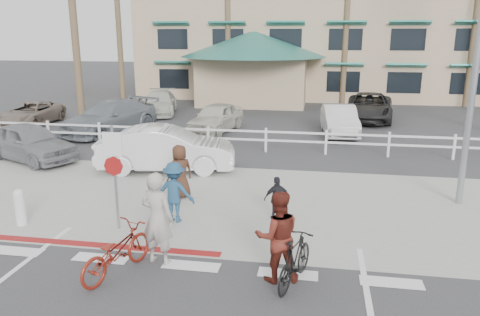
% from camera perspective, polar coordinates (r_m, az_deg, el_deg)
% --- Properties ---
extents(ground, '(140.00, 140.00, 0.00)m').
position_cam_1_polar(ground, '(9.50, -6.96, -14.67)').
color(ground, '#333335').
extents(sidewalk_plaza, '(22.00, 7.00, 0.01)m').
position_cam_1_polar(sidewalk_plaza, '(13.47, -1.51, -5.36)').
color(sidewalk_plaza, gray).
rests_on(sidewalk_plaza, ground).
extents(cross_street, '(40.00, 5.00, 0.01)m').
position_cam_1_polar(cross_street, '(17.22, 1.07, -0.81)').
color(cross_street, '#333335').
rests_on(cross_street, ground).
extents(parking_lot, '(50.00, 16.00, 0.01)m').
position_cam_1_polar(parking_lot, '(26.42, 4.19, 4.70)').
color(parking_lot, '#333335').
rests_on(parking_lot, ground).
extents(curb_red, '(7.00, 0.25, 0.02)m').
position_cam_1_polar(curb_red, '(11.59, -19.79, -9.74)').
color(curb_red, maroon).
rests_on(curb_red, ground).
extents(rail_fence, '(29.40, 0.16, 1.00)m').
position_cam_1_polar(rail_fence, '(18.96, 3.48, 2.18)').
color(rail_fence, silver).
rests_on(rail_fence, ground).
extents(building, '(28.00, 16.00, 11.30)m').
position_cam_1_polar(building, '(38.90, 9.37, 16.17)').
color(building, tan).
rests_on(building, ground).
extents(sign_post, '(0.50, 0.10, 2.90)m').
position_cam_1_polar(sign_post, '(11.62, -15.02, -1.70)').
color(sign_post, gray).
rests_on(sign_post, ground).
extents(bollard_0, '(0.26, 0.26, 0.95)m').
position_cam_1_polar(bollard_0, '(12.98, -25.23, -5.44)').
color(bollard_0, silver).
rests_on(bollard_0, ground).
extents(streetlight_0, '(0.60, 2.00, 9.00)m').
position_cam_1_polar(streetlight_0, '(13.98, 27.13, 12.63)').
color(streetlight_0, gray).
rests_on(streetlight_0, ground).
extents(streetlight_1, '(0.60, 2.00, 9.50)m').
position_cam_1_polar(streetlight_1, '(33.28, 27.14, 13.47)').
color(streetlight_1, gray).
rests_on(streetlight_1, ground).
extents(palm_1, '(4.00, 4.00, 13.00)m').
position_cam_1_polar(palm_1, '(35.98, -14.72, 17.37)').
color(palm_1, '#19421A').
rests_on(palm_1, ground).
extents(palm_5, '(4.00, 4.00, 13.00)m').
position_cam_1_polar(palm_5, '(32.98, 12.96, 17.74)').
color(palm_5, '#19421A').
rests_on(palm_5, ground).
extents(palm_10, '(4.00, 4.00, 12.00)m').
position_cam_1_polar(palm_10, '(26.10, -19.76, 17.00)').
color(palm_10, '#19421A').
rests_on(palm_10, ground).
extents(bike_red, '(1.26, 2.01, 1.00)m').
position_cam_1_polar(bike_red, '(9.76, -14.83, -10.93)').
color(bike_red, maroon).
rests_on(bike_red, ground).
extents(rider_red, '(0.82, 0.63, 1.99)m').
position_cam_1_polar(rider_red, '(9.84, -10.03, -7.27)').
color(rider_red, '#A69F97').
rests_on(rider_red, ground).
extents(bike_black, '(0.94, 1.71, 0.99)m').
position_cam_1_polar(bike_black, '(9.18, 6.69, -12.27)').
color(bike_black, black).
rests_on(bike_black, ground).
extents(rider_black, '(1.04, 0.91, 1.83)m').
position_cam_1_polar(rider_black, '(9.11, 4.60, -9.51)').
color(rider_black, '#5D2017').
rests_on(rider_black, ground).
extents(pedestrian_a, '(1.05, 0.64, 1.57)m').
position_cam_1_polar(pedestrian_a, '(11.98, -7.98, -4.16)').
color(pedestrian_a, navy).
rests_on(pedestrian_a, ground).
extents(pedestrian_child, '(0.73, 0.47, 1.16)m').
position_cam_1_polar(pedestrian_child, '(12.08, 4.54, -4.94)').
color(pedestrian_child, black).
rests_on(pedestrian_child, ground).
extents(pedestrian_b, '(0.91, 0.89, 1.59)m').
position_cam_1_polar(pedestrian_b, '(13.70, -7.34, -1.65)').
color(pedestrian_b, '#412618').
rests_on(pedestrian_b, ground).
extents(car_white_sedan, '(4.97, 2.46, 1.56)m').
position_cam_1_polar(car_white_sedan, '(16.49, -8.96, 1.09)').
color(car_white_sedan, silver).
rests_on(car_white_sedan, ground).
extents(car_red_compact, '(4.52, 3.28, 1.43)m').
position_cam_1_polar(car_red_compact, '(19.34, -24.26, 1.78)').
color(car_red_compact, gray).
rests_on(car_red_compact, ground).
extents(lot_car_0, '(2.28, 4.54, 1.23)m').
position_cam_1_polar(lot_car_0, '(26.93, -24.22, 4.95)').
color(lot_car_0, '#7B6B5E').
rests_on(lot_car_0, ground).
extents(lot_car_1, '(3.86, 5.69, 1.53)m').
position_cam_1_polar(lot_car_1, '(23.52, -15.58, 4.81)').
color(lot_car_1, slate).
rests_on(lot_car_1, ground).
extents(lot_car_2, '(2.43, 4.37, 1.40)m').
position_cam_1_polar(lot_car_2, '(22.97, -2.97, 4.95)').
color(lot_car_2, beige).
rests_on(lot_car_2, ground).
extents(lot_car_3, '(1.82, 4.33, 1.39)m').
position_cam_1_polar(lot_car_3, '(22.74, 12.02, 4.52)').
color(lot_car_3, silver).
rests_on(lot_car_3, ground).
extents(lot_car_4, '(2.93, 4.96, 1.35)m').
position_cam_1_polar(lot_car_4, '(28.51, -9.81, 6.64)').
color(lot_car_4, beige).
rests_on(lot_car_4, ground).
extents(lot_car_5, '(3.10, 5.62, 1.49)m').
position_cam_1_polar(lot_car_5, '(27.03, 15.43, 6.03)').
color(lot_car_5, black).
rests_on(lot_car_5, ground).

